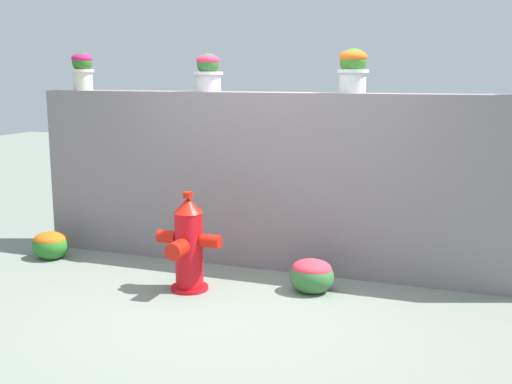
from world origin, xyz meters
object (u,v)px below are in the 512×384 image
Objects in this scene: potted_plant_0 at (82,68)px; flower_bush_left at (312,274)px; flower_bush_right at (50,244)px; potted_plant_1 at (208,71)px; fire_hydrant at (188,246)px; potted_plant_2 at (353,68)px.

flower_bush_left is at bearing -13.04° from potted_plant_0.
potted_plant_1 is at bearing 20.06° from flower_bush_right.
flower_bush_left reaches higher than flower_bush_right.
potted_plant_0 reaches higher than fire_hydrant.
potted_plant_0 is 1.42m from potted_plant_1.
fire_hydrant is at bearing -29.63° from potted_plant_0.
potted_plant_2 is at bearing 0.31° from potted_plant_0.
potted_plant_1 reaches higher than flower_bush_right.
flower_bush_left is (2.63, -0.61, -1.72)m from potted_plant_0.
potted_plant_0 is at bearing -179.69° from potted_plant_2.
flower_bush_left is (1.21, -0.60, -1.69)m from potted_plant_1.
potted_plant_2 is at bearing 74.50° from flower_bush_left.
flower_bush_left is at bearing -105.50° from potted_plant_2.
potted_plant_0 is 2.81m from potted_plant_2.
potted_plant_0 is 0.99× the size of potted_plant_2.
potted_plant_0 reaches higher than flower_bush_right.
flower_bush_right is at bearing -159.94° from potted_plant_1.
flower_bush_left is 2.72m from flower_bush_right.
flower_bush_right is (-0.08, -0.56, -1.73)m from potted_plant_0.
fire_hydrant is at bearing -12.21° from flower_bush_right.
potted_plant_1 reaches higher than fire_hydrant.
potted_plant_0 is 1.07× the size of potted_plant_1.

